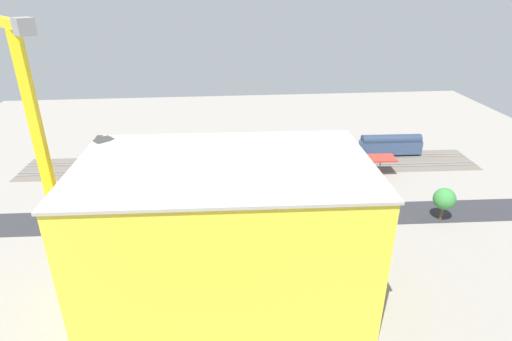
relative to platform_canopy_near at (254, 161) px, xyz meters
name	(u,v)px	position (x,y,z in m)	size (l,w,h in m)	color
ground_plane	(261,207)	(-0.15, 14.99, -4.26)	(188.35, 188.35, 0.00)	gray
rail_bed	(252,164)	(-0.15, -7.60, -4.26)	(117.72, 14.02, 0.01)	#665E54
street_asphalt	(263,217)	(-0.15, 18.98, -4.26)	(117.72, 9.00, 0.01)	#2D2D33
track_rails	(252,164)	(-0.15, -7.60, -4.08)	(117.66, 11.20, 0.12)	#9E9EA8
platform_canopy_near	(254,161)	(0.00, 0.00, 0.00)	(69.72, 6.86, 4.48)	#B73328
platform_canopy_far	(212,154)	(10.26, -6.57, -0.48)	(59.04, 6.08, 3.98)	#A82D23
locomotive	(308,152)	(-15.47, -10.61, -2.38)	(15.70, 3.42, 5.29)	black
passenger_coach	(391,145)	(-38.49, -10.61, -1.14)	(16.91, 3.64, 5.97)	black
freight_coach_far	(200,160)	(13.08, -4.58, -1.11)	(19.33, 3.49, 5.98)	black
parked_car_0	(378,201)	(-25.52, 15.70, -3.50)	(4.21, 2.12, 1.70)	black
parked_car_1	(346,202)	(-18.49, 15.75, -3.56)	(4.66, 1.83, 1.57)	black
parked_car_2	(313,203)	(-11.23, 15.59, -3.44)	(4.71, 2.01, 1.87)	black
parked_car_3	(277,204)	(-3.56, 15.27, -3.50)	(4.75, 1.76, 1.72)	black
parked_car_4	(245,206)	(3.30, 15.63, -3.51)	(4.38, 1.99, 1.70)	black
parked_car_5	(210,208)	(10.62, 15.37, -3.57)	(4.43, 1.86, 1.56)	black
parked_car_6	(175,208)	(17.96, 15.06, -3.49)	(4.83, 2.03, 1.70)	black
construction_building	(226,231)	(7.49, 39.91, 6.33)	(39.94, 23.76, 21.17)	yellow
construction_roof_slab	(224,164)	(7.49, 39.91, 17.11)	(40.54, 24.36, 0.40)	#ADA89E
tower_crane	(37,142)	(34.18, 32.96, 18.62)	(15.62, 18.55, 40.07)	gray
box_truck_0	(197,222)	(12.86, 22.55, -2.55)	(9.37, 3.49, 3.48)	black
street_tree_0	(304,205)	(-7.63, 23.15, 0.52)	(4.08, 4.08, 6.85)	brown
street_tree_1	(267,207)	(-0.31, 24.14, 1.09)	(4.74, 4.74, 7.76)	brown
street_tree_2	(200,211)	(12.04, 24.56, 1.02)	(5.86, 5.86, 8.22)	brown
street_tree_3	(444,199)	(-35.86, 23.16, 0.44)	(4.35, 4.35, 6.91)	brown
traffic_light	(234,188)	(5.41, 14.22, 0.14)	(0.50, 0.36, 6.63)	#333333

